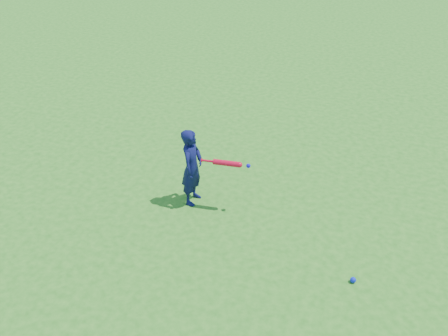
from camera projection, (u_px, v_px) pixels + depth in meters
name	position (u px, v px, depth m)	size (l,w,h in m)	color
ground	(197.00, 205.00, 7.83)	(80.00, 80.00, 0.00)	#27741B
child	(192.00, 167.00, 7.59)	(0.46, 0.30, 1.26)	#0F1146
ground_ball_blue	(353.00, 280.00, 6.41)	(0.08, 0.08, 0.08)	#0C20D4
bat_swing	(229.00, 163.00, 7.35)	(0.75, 0.12, 0.08)	red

